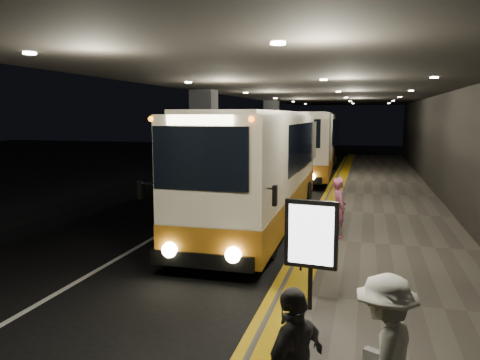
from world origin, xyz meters
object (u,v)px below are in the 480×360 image
at_px(passenger_boarding, 339,207).
at_px(stanchion_post, 301,248).
at_px(coach_second, 312,147).
at_px(coach_main, 260,173).
at_px(passenger_waiting_white, 385,356).
at_px(info_sign, 311,236).

xyz_separation_m(passenger_boarding, stanchion_post, (-0.61, -3.13, -0.32)).
distance_m(coach_second, passenger_boarding, 14.48).
xyz_separation_m(coach_main, stanchion_post, (1.95, -4.63, -1.03)).
bearing_deg(stanchion_post, passenger_boarding, 78.94).
relative_size(passenger_waiting_white, info_sign, 0.90).
distance_m(coach_main, info_sign, 7.05).
height_order(coach_main, info_sign, coach_main).
relative_size(coach_main, stanchion_post, 11.01).
bearing_deg(coach_main, stanchion_post, -68.28).
bearing_deg(coach_main, passenger_waiting_white, -71.19).
bearing_deg(info_sign, coach_second, 102.69).
relative_size(passenger_boarding, passenger_waiting_white, 0.96).
bearing_deg(passenger_waiting_white, coach_main, -140.57).
xyz_separation_m(coach_main, info_sign, (2.39, -6.63, -0.24)).
bearing_deg(passenger_boarding, stanchion_post, 148.35).
bearing_deg(stanchion_post, info_sign, -77.73).
relative_size(coach_second, stanchion_post, 11.09).
bearing_deg(coach_second, stanchion_post, -86.60).
bearing_deg(passenger_waiting_white, coach_second, -152.05).
relative_size(coach_second, passenger_boarding, 6.85).
bearing_deg(info_sign, stanchion_post, 108.42).
xyz_separation_m(coach_second, info_sign, (2.22, -19.39, -0.26)).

